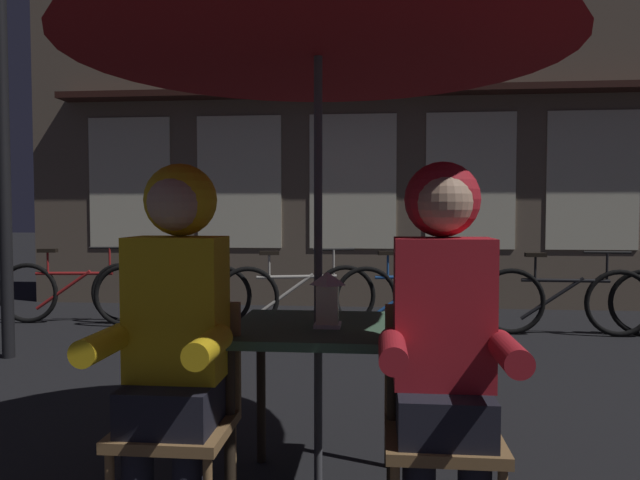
% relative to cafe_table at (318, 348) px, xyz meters
% --- Properties ---
extents(cafe_table, '(0.72, 0.72, 0.74)m').
position_rel_cafe_table_xyz_m(cafe_table, '(0.00, 0.00, 0.00)').
color(cafe_table, '#42664C').
rests_on(cafe_table, ground_plane).
extents(patio_umbrella, '(2.10, 2.10, 2.31)m').
position_rel_cafe_table_xyz_m(patio_umbrella, '(0.00, 0.00, 1.42)').
color(patio_umbrella, '#4C4C51').
rests_on(patio_umbrella, ground_plane).
extents(lantern, '(0.11, 0.11, 0.23)m').
position_rel_cafe_table_xyz_m(lantern, '(0.04, -0.05, 0.22)').
color(lantern, white).
rests_on(lantern, cafe_table).
extents(chair_left, '(0.40, 0.40, 0.87)m').
position_rel_cafe_table_xyz_m(chair_left, '(-0.48, -0.37, -0.15)').
color(chair_left, olive).
rests_on(chair_left, ground_plane).
extents(chair_right, '(0.40, 0.40, 0.87)m').
position_rel_cafe_table_xyz_m(chair_right, '(0.48, -0.37, -0.15)').
color(chair_right, olive).
rests_on(chair_right, ground_plane).
extents(person_left_hooded, '(0.45, 0.56, 1.40)m').
position_rel_cafe_table_xyz_m(person_left_hooded, '(-0.48, -0.43, 0.21)').
color(person_left_hooded, black).
rests_on(person_left_hooded, ground_plane).
extents(person_right_hooded, '(0.45, 0.56, 1.40)m').
position_rel_cafe_table_xyz_m(person_right_hooded, '(0.48, -0.43, 0.21)').
color(person_right_hooded, black).
rests_on(person_right_hooded, ground_plane).
extents(shopfront_building, '(10.00, 0.93, 6.20)m').
position_rel_cafe_table_xyz_m(shopfront_building, '(0.67, 5.40, 2.45)').
color(shopfront_building, '#6B5B4C').
rests_on(shopfront_building, ground_plane).
extents(street_lamp, '(0.32, 0.32, 3.88)m').
position_rel_cafe_table_xyz_m(street_lamp, '(-2.82, 2.16, 2.08)').
color(street_lamp, black).
rests_on(street_lamp, ground_plane).
extents(bicycle_nearest, '(1.68, 0.24, 0.84)m').
position_rel_cafe_table_xyz_m(bicycle_nearest, '(-3.05, 3.70, -0.29)').
color(bicycle_nearest, black).
rests_on(bicycle_nearest, ground_plane).
extents(bicycle_second, '(1.68, 0.18, 0.84)m').
position_rel_cafe_table_xyz_m(bicycle_second, '(-1.91, 3.58, -0.29)').
color(bicycle_second, black).
rests_on(bicycle_second, ground_plane).
extents(bicycle_third, '(1.64, 0.46, 0.84)m').
position_rel_cafe_table_xyz_m(bicycle_third, '(-0.58, 3.60, -0.29)').
color(bicycle_third, black).
rests_on(bicycle_third, ground_plane).
extents(bicycle_fourth, '(1.67, 0.30, 0.84)m').
position_rel_cafe_table_xyz_m(bicycle_fourth, '(0.64, 3.68, -0.29)').
color(bicycle_fourth, black).
rests_on(bicycle_fourth, ground_plane).
extents(bicycle_fifth, '(1.68, 0.09, 0.84)m').
position_rel_cafe_table_xyz_m(bicycle_fifth, '(2.08, 3.52, -0.29)').
color(bicycle_fifth, black).
rests_on(bicycle_fifth, ground_plane).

